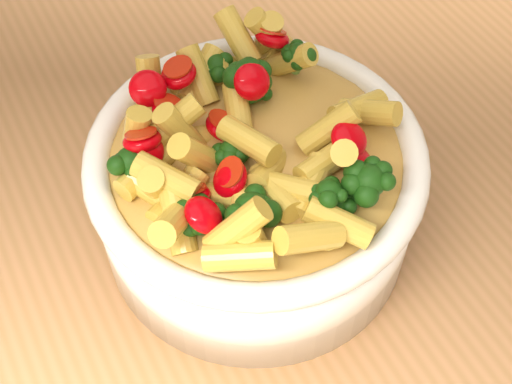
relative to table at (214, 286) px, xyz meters
name	(u,v)px	position (x,y,z in m)	size (l,w,h in m)	color
table	(214,286)	(0.00, 0.00, 0.00)	(1.20, 0.80, 0.90)	#A77347
serving_bowl	(256,191)	(0.03, -0.02, 0.16)	(0.26, 0.26, 0.11)	white
pasta_salad	(256,133)	(0.03, -0.02, 0.23)	(0.20, 0.20, 0.05)	#E7BB49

